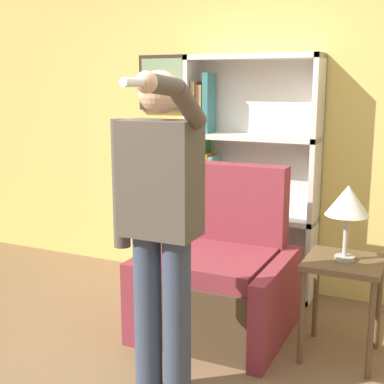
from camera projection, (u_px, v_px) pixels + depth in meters
wall_back at (268, 120)px, 4.31m from camera, size 8.00×0.11×2.80m
bookcase at (238, 181)px, 4.34m from camera, size 1.07×0.28×1.91m
armchair at (219, 280)px, 3.69m from camera, size 0.96×0.88×1.13m
person_standing at (160, 221)px, 2.73m from camera, size 0.54×0.78×1.76m
side_table at (343, 277)px, 3.28m from camera, size 0.46×0.46×0.64m
table_lamp at (348, 203)px, 3.19m from camera, size 0.27×0.27×0.46m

